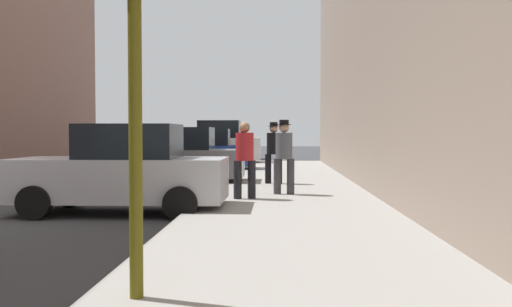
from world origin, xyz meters
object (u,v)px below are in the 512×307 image
pedestrian_with_fedora (274,150)px  traffic_light (135,1)px  parked_gray_coupe (176,158)px  pedestrian_in_red_jacket (245,156)px  fire_hydrant (237,168)px  pedestrian_with_beanie (284,153)px  parked_blue_sedan (203,152)px  parked_white_van (216,145)px  parked_silver_sedan (123,171)px  parked_red_hatchback (228,145)px

pedestrian_with_fedora → traffic_light: bearing=-95.6°
parked_gray_coupe → traffic_light: 12.65m
pedestrian_in_red_jacket → parked_gray_coupe: bearing=116.8°
fire_hydrant → pedestrian_with_beanie: size_ratio=0.40×
parked_blue_sedan → pedestrian_with_beanie: 10.37m
parked_white_van → pedestrian_with_beanie: (3.25, -15.20, 0.10)m
parked_silver_sedan → pedestrian_with_fedora: bearing=60.2°
pedestrian_with_fedora → fire_hydrant: bearing=127.2°
parked_gray_coupe → parked_blue_sedan: size_ratio=0.99×
parked_red_hatchback → pedestrian_with_beanie: bearing=-81.5°
parked_white_van → pedestrian_in_red_jacket: 16.33m
pedestrian_with_beanie → pedestrian_in_red_jacket: 1.31m
parked_gray_coupe → parked_blue_sedan: same height
pedestrian_with_beanie → parked_white_van: bearing=102.1°
parked_red_hatchback → pedestrian_with_fedora: (2.99, -18.83, 0.29)m
parked_gray_coupe → parked_blue_sedan: 6.10m
parked_red_hatchback → pedestrian_in_red_jacket: 22.80m
pedestrian_in_red_jacket → parked_silver_sedan: bearing=-150.0°
parked_silver_sedan → pedestrian_with_fedora: (2.99, 5.21, 0.29)m
parked_gray_coupe → traffic_light: size_ratio=1.17×
parked_gray_coupe → parked_red_hatchback: same height
parked_gray_coupe → fire_hydrant: (1.80, 0.70, -0.35)m
parked_silver_sedan → traffic_light: bearing=-73.6°
parked_silver_sedan → parked_red_hatchback: size_ratio=0.99×
parked_gray_coupe → pedestrian_with_beanie: 4.96m
fire_hydrant → pedestrian_with_beanie: 4.72m
parked_red_hatchback → traffic_light: bearing=-86.5°
parked_blue_sedan → pedestrian_with_beanie: (3.25, -9.84, 0.29)m
traffic_light → pedestrian_with_fedora: (1.13, 11.52, -1.62)m
parked_blue_sedan → parked_red_hatchback: same height
pedestrian_with_beanie → pedestrian_with_fedora: same height
parked_silver_sedan → pedestrian_in_red_jacket: 2.75m
parked_blue_sedan → pedestrian_with_fedora: pedestrian_with_fedora is taller
parked_red_hatchback → fire_hydrant: bearing=-84.0°
parked_gray_coupe → parked_blue_sedan: bearing=90.0°
parked_silver_sedan → pedestrian_with_beanie: pedestrian_with_beanie is taller
pedestrian_with_beanie → pedestrian_in_red_jacket: bearing=-132.6°
parked_gray_coupe → pedestrian_with_beanie: pedestrian_with_beanie is taller
parked_silver_sedan → pedestrian_in_red_jacket: (2.37, 1.37, 0.26)m
parked_white_van → pedestrian_with_beanie: 15.54m
parked_blue_sedan → parked_red_hatchback: (0.00, 11.87, 0.00)m
parked_gray_coupe → parked_red_hatchback: bearing=90.0°
parked_gray_coupe → parked_white_van: 11.46m
parked_silver_sedan → parked_blue_sedan: same height
parked_gray_coupe → parked_white_van: parked_white_van is taller
fire_hydrant → traffic_light: bearing=-89.8°
pedestrian_with_beanie → fire_hydrant: bearing=108.1°
fire_hydrant → pedestrian_with_fedora: pedestrian_with_fedora is taller
parked_gray_coupe → pedestrian_in_red_jacket: 5.27m
parked_gray_coupe → parked_white_van: bearing=90.0°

